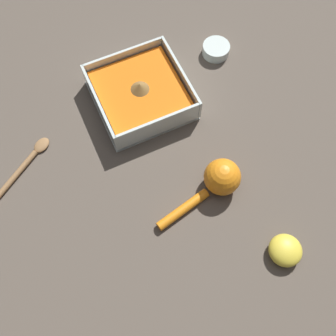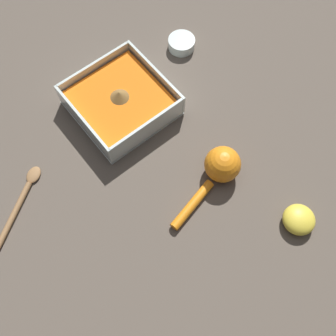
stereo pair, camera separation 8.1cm
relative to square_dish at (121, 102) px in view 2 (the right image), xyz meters
name	(u,v)px [view 2 (the right image)]	position (x,y,z in m)	size (l,w,h in m)	color
ground_plane	(117,103)	(0.02, 0.00, -0.02)	(4.00, 4.00, 0.00)	brown
square_dish	(121,102)	(0.00, 0.00, 0.00)	(0.21, 0.21, 0.07)	silver
spice_bowl	(181,44)	(0.05, -0.22, -0.01)	(0.07, 0.07, 0.03)	silver
lemon_squeezer	(220,168)	(-0.26, -0.06, 0.01)	(0.08, 0.20, 0.08)	orange
lemon_half	(299,220)	(-0.44, -0.12, -0.01)	(0.07, 0.07, 0.04)	yellow
wooden_spoon	(20,201)	(-0.05, 0.30, -0.02)	(0.12, 0.17, 0.01)	olive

